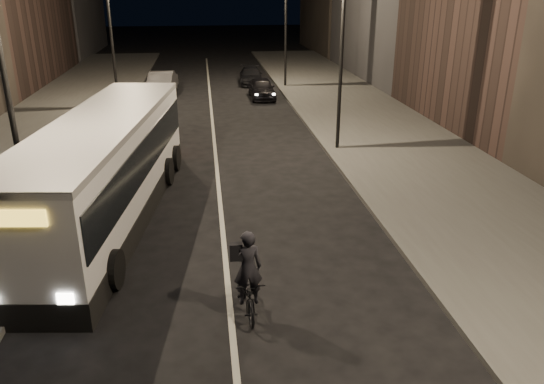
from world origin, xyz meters
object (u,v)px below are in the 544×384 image
object	(u,v)px
city_bus	(106,165)
cyclist_on_bicycle	(247,286)
streetlight_left_far	(114,18)
car_near	(262,88)
streetlight_right_far	(282,11)
car_far	(251,76)
streetlight_right_mid	(336,30)
car_mid	(163,81)
streetlight_left_near	(12,60)

from	to	relation	value
city_bus	cyclist_on_bicycle	size ratio (longest dim) A/B	5.77
streetlight_left_far	car_near	bearing A→B (deg)	14.68
cyclist_on_bicycle	car_near	xyz separation A→B (m)	(3.04, 24.68, -0.06)
streetlight_right_far	streetlight_left_far	size ratio (longest dim) A/B	1.00
car_far	car_near	bearing A→B (deg)	-85.09
streetlight_right_mid	car_far	world-z (taller)	streetlight_right_mid
streetlight_left_far	car_near	world-z (taller)	streetlight_left_far
streetlight_right_mid	city_bus	distance (m)	11.53
car_mid	car_far	distance (m)	7.01
streetlight_left_near	car_far	size ratio (longest dim) A/B	1.95
streetlight_right_far	city_bus	xyz separation A→B (m)	(-8.93, -22.37, -3.54)
streetlight_right_far	streetlight_right_mid	bearing A→B (deg)	-90.00
city_bus	car_near	world-z (taller)	city_bus
city_bus	car_far	world-z (taller)	city_bus
streetlight_left_far	cyclist_on_bicycle	xyz separation A→B (m)	(5.74, -22.38, -4.63)
streetlight_left_far	car_far	xyz separation A→B (m)	(8.56, 7.91, -4.76)
cyclist_on_bicycle	car_near	bearing A→B (deg)	78.93
city_bus	car_mid	size ratio (longest dim) A/B	2.67
streetlight_right_mid	streetlight_right_far	size ratio (longest dim) A/B	1.00
streetlight_right_mid	streetlight_left_far	bearing A→B (deg)	136.84
streetlight_right_far	car_mid	distance (m)	9.73
streetlight_right_mid	streetlight_left_far	size ratio (longest dim) A/B	1.00
cyclist_on_bicycle	car_near	size ratio (longest dim) A/B	0.56
streetlight_right_mid	car_mid	xyz separation A→B (m)	(-8.54, 15.15, -4.58)
streetlight_right_far	streetlight_left_far	distance (m)	12.24
car_near	car_mid	xyz separation A→B (m)	(-6.66, 2.86, 0.11)
car_near	streetlight_right_mid	bearing A→B (deg)	-81.90
streetlight_right_mid	car_far	size ratio (longest dim) A/B	1.95
car_far	city_bus	bearing A→B (deg)	-103.00
streetlight_right_mid	city_bus	bearing A→B (deg)	-144.50
city_bus	car_mid	bearing A→B (deg)	96.16
streetlight_right_mid	car_near	distance (m)	13.30
car_far	car_mid	bearing A→B (deg)	-154.14
streetlight_left_far	car_near	size ratio (longest dim) A/B	2.06
streetlight_right_mid	city_bus	xyz separation A→B (m)	(-8.93, -6.37, -3.54)
streetlight_right_mid	streetlight_left_near	size ratio (longest dim) A/B	1.00
car_mid	streetlight_right_far	bearing A→B (deg)	-171.09
car_mid	car_far	bearing A→B (deg)	-153.60
streetlight_right_far	car_near	bearing A→B (deg)	-117.01
streetlight_right_mid	streetlight_left_near	world-z (taller)	same
streetlight_left_near	city_bus	xyz separation A→B (m)	(1.73, 1.63, -3.54)
streetlight_left_near	cyclist_on_bicycle	bearing A→B (deg)	-37.32
streetlight_right_mid	streetlight_left_near	distance (m)	13.33
streetlight_left_far	car_mid	world-z (taller)	streetlight_left_far
car_far	streetlight_right_mid	bearing A→B (deg)	-80.60
streetlight_right_mid	car_far	distance (m)	18.65
streetlight_right_far	car_far	world-z (taller)	streetlight_right_far
streetlight_right_far	city_bus	world-z (taller)	streetlight_right_far
city_bus	car_far	size ratio (longest dim) A/B	3.04
streetlight_left_near	city_bus	bearing A→B (deg)	43.23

